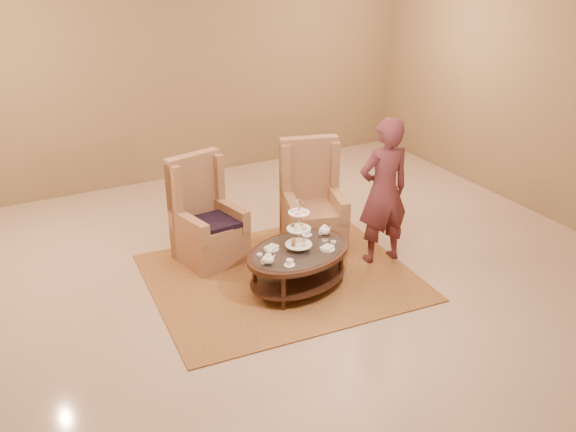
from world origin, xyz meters
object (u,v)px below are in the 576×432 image
armchair_right (312,210)px  armchair_left (206,226)px  tea_table (298,257)px  person (384,192)px

armchair_right → armchair_left: bearing=-173.7°
tea_table → person: bearing=-9.9°
armchair_left → person: bearing=-42.0°
armchair_left → person: 2.15m
armchair_right → person: person is taller
armchair_right → person: size_ratio=0.75×
tea_table → armchair_right: bearing=37.4°
armchair_left → armchair_right: 1.36m
armchair_right → tea_table: bearing=-111.0°
tea_table → armchair_left: armchair_left is taller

